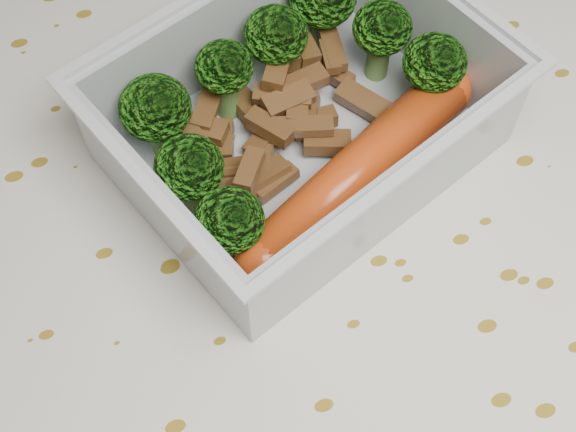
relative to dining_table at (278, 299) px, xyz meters
name	(u,v)px	position (x,y,z in m)	size (l,w,h in m)	color
dining_table	(278,299)	(0.00, 0.00, 0.00)	(1.40, 0.90, 0.75)	brown
tablecloth	(277,263)	(0.00, 0.00, 0.05)	(1.46, 0.96, 0.19)	white
lunch_container	(302,124)	(0.03, 0.04, 0.11)	(0.23, 0.21, 0.07)	silver
broccoli_florets	(277,82)	(0.02, 0.06, 0.13)	(0.18, 0.15, 0.05)	#608C3F
meat_pile	(276,117)	(0.02, 0.06, 0.11)	(0.12, 0.10, 0.03)	brown
sausage	(360,171)	(0.05, 0.01, 0.11)	(0.15, 0.09, 0.03)	#CF4212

